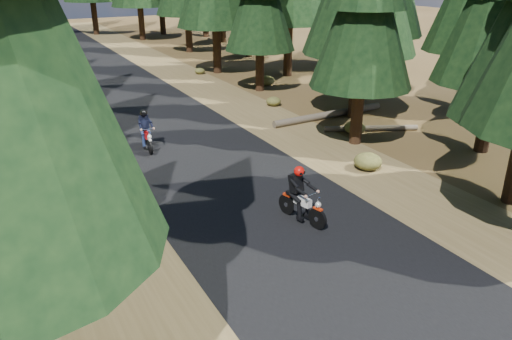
{
  "coord_description": "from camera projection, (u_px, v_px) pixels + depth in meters",
  "views": [
    {
      "loc": [
        -6.25,
        -10.16,
        6.58
      ],
      "look_at": [
        0.0,
        1.5,
        1.1
      ],
      "focal_mm": 35.0,
      "sensor_mm": 36.0,
      "label": 1
    }
  ],
  "objects": [
    {
      "name": "understory_shrubs",
      "position": [
        219.0,
        136.0,
        19.78
      ],
      "size": [
        16.38,
        29.3,
        0.58
      ],
      "color": "#474C1E",
      "rests_on": "ground"
    },
    {
      "name": "log_far",
      "position": [
        371.0,
        128.0,
        21.17
      ],
      "size": [
        3.72,
        1.91,
        0.24
      ],
      "primitive_type": "cylinder",
      "rotation": [
        0.0,
        1.57,
        -0.44
      ],
      "color": "#4C4233",
      "rests_on": "ground"
    },
    {
      "name": "road",
      "position": [
        209.0,
        165.0,
        17.59
      ],
      "size": [
        6.0,
        100.0,
        0.01
      ],
      "primitive_type": "cube",
      "color": "black",
      "rests_on": "ground"
    },
    {
      "name": "shoulder_l",
      "position": [
        74.0,
        191.0,
        15.58
      ],
      "size": [
        3.2,
        100.0,
        0.01
      ],
      "primitive_type": "cube",
      "color": "brown",
      "rests_on": "ground"
    },
    {
      "name": "shoulder_r",
      "position": [
        317.0,
        145.0,
        19.6
      ],
      "size": [
        3.2,
        100.0,
        0.01
      ],
      "primitive_type": "cube",
      "color": "brown",
      "rests_on": "ground"
    },
    {
      "name": "ground",
      "position": [
        282.0,
        226.0,
        13.52
      ],
      "size": [
        120.0,
        120.0,
        0.0
      ],
      "primitive_type": "plane",
      "color": "#4A381A",
      "rests_on": "ground"
    },
    {
      "name": "log_near",
      "position": [
        329.0,
        114.0,
        22.97
      ],
      "size": [
        6.06,
        0.63,
        0.32
      ],
      "primitive_type": "cylinder",
      "rotation": [
        0.0,
        1.57,
        0.05
      ],
      "color": "#4C4233",
      "rests_on": "ground"
    },
    {
      "name": "rider_follow",
      "position": [
        146.0,
        137.0,
        18.87
      ],
      "size": [
        0.65,
        1.76,
        1.54
      ],
      "rotation": [
        0.0,
        0.0,
        3.06
      ],
      "color": "maroon",
      "rests_on": "road"
    },
    {
      "name": "rider_lead",
      "position": [
        302.0,
        204.0,
        13.58
      ],
      "size": [
        0.92,
        1.84,
        1.58
      ],
      "rotation": [
        0.0,
        0.0,
        3.37
      ],
      "color": "silver",
      "rests_on": "road"
    }
  ]
}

